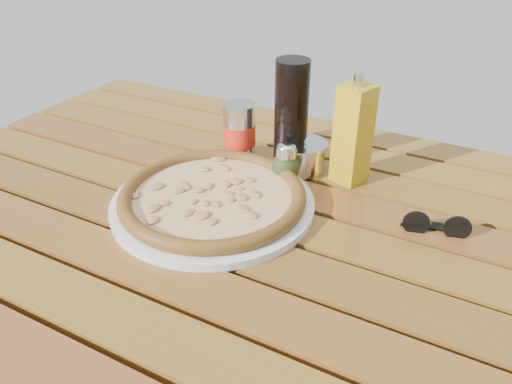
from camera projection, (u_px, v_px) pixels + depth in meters
The scene contains 10 objects.
table at pixel (251, 246), 0.91m from camera, with size 1.40×0.90×0.75m.
plate at pixel (213, 203), 0.89m from camera, with size 0.36×0.36×0.01m, color silver.
pizza at pixel (213, 196), 0.88m from camera, with size 0.43×0.43×0.03m.
pepper_shaker at pixel (292, 147), 1.01m from camera, with size 0.07×0.07×0.08m.
oregano_shaker at pixel (286, 163), 0.95m from camera, with size 0.06×0.06×0.08m.
dark_bottle at pixel (291, 116), 0.96m from camera, with size 0.07×0.07×0.22m, color black.
soda_can at pixel (239, 133), 1.02m from camera, with size 0.09×0.09×0.12m.
olive_oil_cruet at pixel (353, 134), 0.92m from camera, with size 0.07×0.07×0.21m.
parmesan_tin at pixel (303, 156), 0.99m from camera, with size 0.10×0.10×0.07m.
sunglasses at pixel (436, 226), 0.81m from camera, with size 0.11×0.05×0.04m.
Camera 1 is at (0.35, -0.64, 1.23)m, focal length 35.00 mm.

